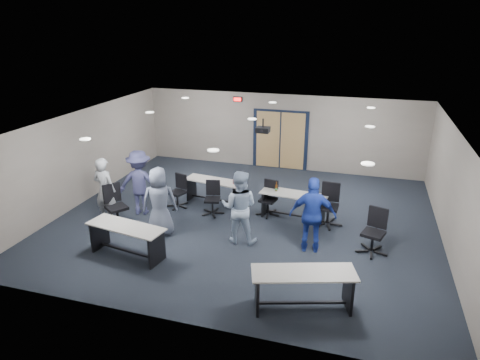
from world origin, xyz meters
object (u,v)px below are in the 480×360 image
(chair_back_d, at_px, (329,205))
(person_navy, at_px, (313,215))
(chair_back_b, at_px, (212,198))
(chair_loose_left, at_px, (116,206))
(table_back_left, at_px, (214,187))
(table_back_right, at_px, (293,201))
(person_gray, at_px, (105,190))
(person_plaid, at_px, (159,202))
(chair_loose_right, at_px, (373,232))
(person_lightblue, at_px, (239,207))
(table_front_right, at_px, (303,283))
(chair_back_a, at_px, (177,191))
(chair_back_c, at_px, (268,199))
(person_back, at_px, (140,183))
(table_front_left, at_px, (127,235))

(chair_back_d, relative_size, person_navy, 0.62)
(chair_back_b, bearing_deg, chair_loose_left, -159.74)
(table_back_left, distance_m, table_back_right, 2.48)
(person_gray, bearing_deg, table_back_left, -132.62)
(person_plaid, bearing_deg, person_gray, -29.79)
(chair_loose_right, bearing_deg, person_lightblue, -155.95)
(table_front_right, height_order, person_gray, person_gray)
(chair_back_a, height_order, person_lightblue, person_lightblue)
(chair_back_c, distance_m, person_plaid, 3.03)
(person_gray, height_order, person_lightblue, person_lightblue)
(table_back_right, distance_m, person_back, 4.25)
(person_back, bearing_deg, table_front_left, 97.28)
(table_front_right, bearing_deg, person_lightblue, 113.77)
(person_navy, bearing_deg, chair_back_c, -55.07)
(table_back_left, bearing_deg, chair_loose_right, -13.45)
(chair_back_c, bearing_deg, person_navy, -38.77)
(table_front_left, relative_size, chair_loose_right, 1.80)
(person_gray, bearing_deg, person_lightblue, -174.44)
(chair_back_c, distance_m, person_back, 3.58)
(table_front_right, distance_m, chair_loose_right, 2.80)
(table_front_left, relative_size, chair_back_b, 2.05)
(person_plaid, relative_size, person_lightblue, 0.97)
(chair_back_b, distance_m, person_plaid, 1.75)
(chair_loose_right, distance_m, person_gray, 6.89)
(person_lightblue, height_order, person_navy, same)
(table_back_left, relative_size, chair_loose_right, 1.65)
(table_back_left, distance_m, chair_loose_left, 2.91)
(person_lightblue, bearing_deg, table_front_left, 27.25)
(person_plaid, bearing_deg, chair_back_c, -162.79)
(table_front_right, distance_m, chair_loose_left, 5.62)
(chair_loose_left, bearing_deg, table_back_left, -5.81)
(chair_back_a, distance_m, chair_back_b, 1.16)
(chair_back_d, relative_size, person_lightblue, 0.62)
(table_front_right, distance_m, person_lightblue, 2.90)
(chair_loose_right, relative_size, person_lightblue, 0.59)
(table_back_left, xyz_separation_m, person_lightblue, (1.41, -2.08, 0.43))
(chair_back_a, xyz_separation_m, chair_back_d, (4.31, 0.06, 0.08))
(chair_loose_left, xyz_separation_m, person_lightblue, (3.33, 0.10, 0.36))
(table_back_right, bearing_deg, person_gray, -155.74)
(chair_loose_right, bearing_deg, chair_back_b, -174.58)
(chair_back_c, distance_m, person_lightblue, 1.77)
(table_front_right, distance_m, person_gray, 6.07)
(table_back_right, distance_m, chair_loose_right, 2.47)
(person_lightblue, distance_m, person_navy, 1.75)
(table_front_right, xyz_separation_m, chair_back_d, (0.10, 3.68, 0.03))
(table_back_right, height_order, chair_loose_right, chair_loose_right)
(person_navy, bearing_deg, person_plaid, -2.57)
(person_lightblue, bearing_deg, person_gray, -5.37)
(person_navy, bearing_deg, table_back_right, -72.01)
(table_back_left, distance_m, chair_back_c, 1.78)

